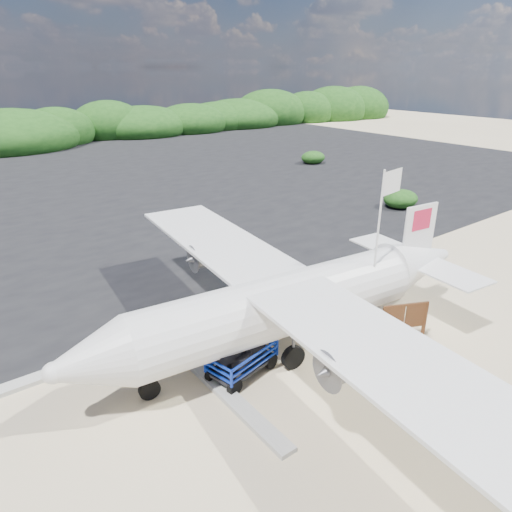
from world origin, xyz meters
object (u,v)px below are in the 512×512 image
at_px(crew_a, 324,299).
at_px(aircraft_large, 297,189).
at_px(flagpole, 367,332).
at_px(signboard, 401,340).
at_px(crew_b, 319,304).
at_px(baggage_cart, 242,374).

relative_size(crew_a, aircraft_large, 0.10).
height_order(flagpole, signboard, flagpole).
height_order(signboard, crew_a, crew_a).
bearing_deg(flagpole, signboard, -61.79).
height_order(flagpole, crew_b, flagpole).
xyz_separation_m(flagpole, crew_b, (-0.86, 1.68, 0.74)).
bearing_deg(flagpole, crew_a, 110.43).
bearing_deg(crew_b, signboard, 128.13).
height_order(crew_a, crew_b, crew_a).
xyz_separation_m(flagpole, crew_a, (-0.62, 1.65, 0.89)).
bearing_deg(baggage_cart, flagpole, -20.77).
height_order(crew_a, aircraft_large, aircraft_large).
height_order(flagpole, aircraft_large, flagpole).
relative_size(baggage_cart, signboard, 1.31).
bearing_deg(baggage_cart, crew_b, 0.05).
bearing_deg(crew_b, baggage_cart, 22.93).
distance_m(baggage_cart, signboard, 5.95).
relative_size(flagpole, crew_a, 3.38).
distance_m(crew_a, crew_b, 0.29).
bearing_deg(crew_a, aircraft_large, -134.42).
bearing_deg(crew_a, baggage_cart, 5.81).
bearing_deg(crew_a, crew_b, -11.80).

